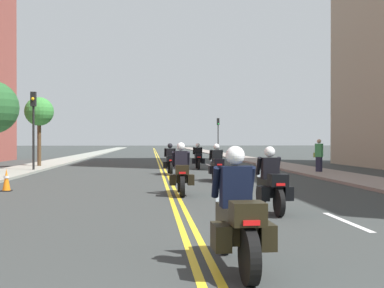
% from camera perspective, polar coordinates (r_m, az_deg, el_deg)
% --- Properties ---
extents(ground_plane, '(264.00, 264.00, 0.00)m').
position_cam_1_polar(ground_plane, '(49.60, -4.20, -1.62)').
color(ground_plane, '#323735').
extents(sidewalk_left, '(2.60, 144.00, 0.12)m').
position_cam_1_polar(sidewalk_left, '(50.13, -13.48, -1.54)').
color(sidewalk_left, gray).
rests_on(sidewalk_left, ground).
extents(sidewalk_right, '(2.60, 144.00, 0.12)m').
position_cam_1_polar(sidewalk_right, '(50.36, 5.05, -1.52)').
color(sidewalk_right, gray).
rests_on(sidewalk_right, ground).
extents(centreline_yellow_inner, '(0.12, 132.00, 0.01)m').
position_cam_1_polar(centreline_yellow_inner, '(49.60, -4.33, -1.61)').
color(centreline_yellow_inner, yellow).
rests_on(centreline_yellow_inner, ground).
extents(centreline_yellow_outer, '(0.12, 132.00, 0.01)m').
position_cam_1_polar(centreline_yellow_outer, '(49.60, -4.06, -1.61)').
color(centreline_yellow_outer, yellow).
rests_on(centreline_yellow_outer, ground).
extents(lane_dashes_white, '(0.14, 56.40, 0.01)m').
position_cam_1_polar(lane_dashes_white, '(30.88, 2.63, -2.80)').
color(lane_dashes_white, silver).
rests_on(lane_dashes_white, ground).
extents(motorcycle_0, '(0.77, 2.30, 1.64)m').
position_cam_1_polar(motorcycle_0, '(6.32, 5.45, -9.16)').
color(motorcycle_0, black).
rests_on(motorcycle_0, ground).
extents(motorcycle_1, '(0.77, 2.17, 1.57)m').
position_cam_1_polar(motorcycle_1, '(11.36, 9.56, -4.93)').
color(motorcycle_1, black).
rests_on(motorcycle_1, ground).
extents(motorcycle_2, '(0.77, 2.27, 1.66)m').
position_cam_1_polar(motorcycle_2, '(14.90, -1.33, -3.66)').
color(motorcycle_2, black).
rests_on(motorcycle_2, ground).
extents(motorcycle_3, '(0.76, 2.23, 1.59)m').
position_cam_1_polar(motorcycle_3, '(19.88, 3.03, -2.64)').
color(motorcycle_3, black).
rests_on(motorcycle_3, ground).
extents(motorcycle_4, '(0.77, 2.27, 1.60)m').
position_cam_1_polar(motorcycle_4, '(23.87, -2.66, -2.15)').
color(motorcycle_4, black).
rests_on(motorcycle_4, ground).
extents(motorcycle_5, '(0.77, 2.14, 1.59)m').
position_cam_1_polar(motorcycle_5, '(28.51, 0.72, -1.74)').
color(motorcycle_5, black).
rests_on(motorcycle_5, ground).
extents(traffic_cone_0, '(0.33, 0.33, 0.76)m').
position_cam_1_polar(traffic_cone_0, '(17.17, -21.59, -4.09)').
color(traffic_cone_0, black).
rests_on(traffic_cone_0, ground).
extents(traffic_light_near, '(0.28, 0.38, 4.43)m').
position_cam_1_polar(traffic_light_near, '(27.44, -18.69, 3.20)').
color(traffic_light_near, black).
rests_on(traffic_light_near, ground).
extents(traffic_light_far, '(0.28, 0.38, 4.41)m').
position_cam_1_polar(traffic_light_far, '(55.35, 3.19, 1.74)').
color(traffic_light_far, black).
rests_on(traffic_light_far, ground).
extents(pedestrian_0, '(0.44, 0.47, 1.80)m').
position_cam_1_polar(pedestrian_0, '(25.25, 15.14, -1.40)').
color(pedestrian_0, '#212337').
rests_on(pedestrian_0, ground).
extents(street_tree_0, '(1.83, 1.83, 4.52)m').
position_cam_1_polar(street_tree_0, '(31.70, -18.06, 3.67)').
color(street_tree_0, '#4C3722').
rests_on(street_tree_0, ground).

